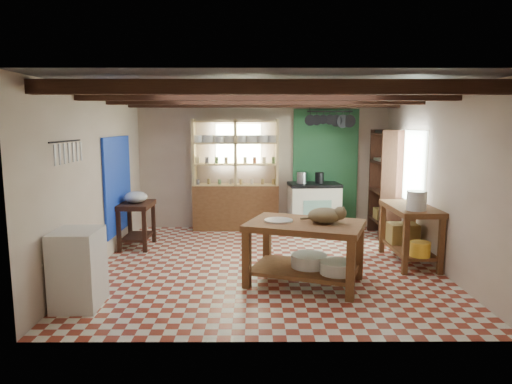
{
  "coord_description": "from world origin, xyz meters",
  "views": [
    {
      "loc": [
        -0.18,
        -6.68,
        2.1
      ],
      "look_at": [
        -0.16,
        0.3,
        1.06
      ],
      "focal_mm": 32.0,
      "sensor_mm": 36.0,
      "label": 1
    }
  ],
  "objects_px": {
    "prep_table": "(137,225)",
    "cat": "(325,215)",
    "work_table": "(305,253)",
    "stove": "(314,207)",
    "white_cabinet": "(78,268)",
    "right_counter": "(409,234)"
  },
  "relations": [
    {
      "from": "stove",
      "to": "prep_table",
      "type": "bearing_deg",
      "value": -164.52
    },
    {
      "from": "prep_table",
      "to": "cat",
      "type": "height_order",
      "value": "cat"
    },
    {
      "from": "cat",
      "to": "prep_table",
      "type": "bearing_deg",
      "value": 157.52
    },
    {
      "from": "work_table",
      "to": "cat",
      "type": "distance_m",
      "value": 0.58
    },
    {
      "from": "white_cabinet",
      "to": "work_table",
      "type": "bearing_deg",
      "value": 14.36
    },
    {
      "from": "work_table",
      "to": "cat",
      "type": "relative_size",
      "value": 3.28
    },
    {
      "from": "white_cabinet",
      "to": "cat",
      "type": "xyz_separation_m",
      "value": [
        2.96,
        0.71,
        0.48
      ]
    },
    {
      "from": "prep_table",
      "to": "cat",
      "type": "bearing_deg",
      "value": -32.04
    },
    {
      "from": "stove",
      "to": "right_counter",
      "type": "relative_size",
      "value": 0.8
    },
    {
      "from": "stove",
      "to": "cat",
      "type": "distance_m",
      "value": 3.08
    },
    {
      "from": "right_counter",
      "to": "cat",
      "type": "distance_m",
      "value": 1.8
    },
    {
      "from": "stove",
      "to": "right_counter",
      "type": "xyz_separation_m",
      "value": [
        1.19,
        -2.08,
        -0.04
      ]
    },
    {
      "from": "work_table",
      "to": "stove",
      "type": "xyz_separation_m",
      "value": [
        0.51,
        3.0,
        0.07
      ]
    },
    {
      "from": "work_table",
      "to": "cat",
      "type": "xyz_separation_m",
      "value": [
        0.25,
        -0.04,
        0.52
      ]
    },
    {
      "from": "prep_table",
      "to": "work_table",
      "type": "bearing_deg",
      "value": -33.86
    },
    {
      "from": "prep_table",
      "to": "right_counter",
      "type": "bearing_deg",
      "value": -11.42
    },
    {
      "from": "work_table",
      "to": "stove",
      "type": "height_order",
      "value": "stove"
    },
    {
      "from": "work_table",
      "to": "right_counter",
      "type": "relative_size",
      "value": 1.19
    },
    {
      "from": "prep_table",
      "to": "right_counter",
      "type": "height_order",
      "value": "right_counter"
    },
    {
      "from": "cat",
      "to": "stove",
      "type": "bearing_deg",
      "value": 95.13
    },
    {
      "from": "work_table",
      "to": "white_cabinet",
      "type": "height_order",
      "value": "white_cabinet"
    },
    {
      "from": "cat",
      "to": "white_cabinet",
      "type": "bearing_deg",
      "value": -156.47
    }
  ]
}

